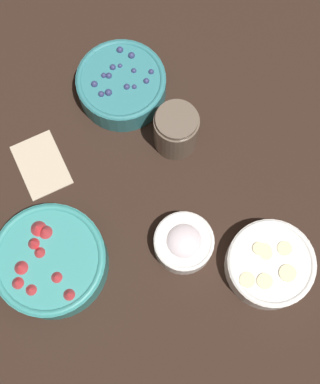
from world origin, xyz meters
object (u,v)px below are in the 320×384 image
(bowl_strawberries, at_px, (50,261))
(bowl_cream, at_px, (184,243))
(bowl_bananas, at_px, (270,264))
(jar_chocolate, at_px, (176,131))
(bowl_blueberries, at_px, (121,84))

(bowl_strawberries, height_order, bowl_cream, bowl_strawberries)
(bowl_bananas, distance_m, bowl_cream, 0.17)
(jar_chocolate, bearing_deg, bowl_cream, -25.96)
(bowl_blueberries, distance_m, bowl_bananas, 0.48)
(bowl_strawberries, relative_size, bowl_blueberries, 1.14)
(bowl_blueberries, distance_m, bowl_cream, 0.36)
(bowl_strawberries, relative_size, jar_chocolate, 1.93)
(bowl_strawberries, xyz_separation_m, bowl_blueberries, (-0.26, 0.29, -0.01))
(bowl_cream, height_order, jar_chocolate, jar_chocolate)
(bowl_bananas, height_order, jar_chocolate, jar_chocolate)
(jar_chocolate, bearing_deg, bowl_blueberries, -164.21)
(bowl_strawberries, distance_m, jar_chocolate, 0.35)
(bowl_blueberries, height_order, bowl_bananas, bowl_blueberries)
(jar_chocolate, bearing_deg, bowl_bananas, 4.10)
(bowl_strawberries, distance_m, bowl_blueberries, 0.39)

